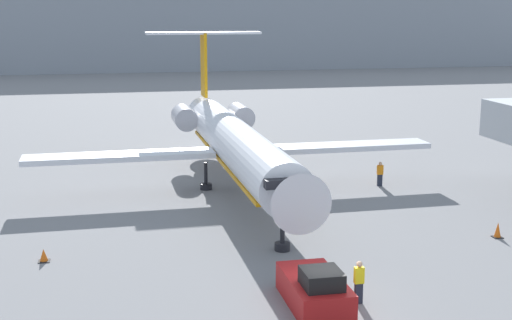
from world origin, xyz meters
TOP-DOWN VIEW (x-y plane):
  - ground_plane at (0.00, 0.00)m, footprint 600.00×600.00m
  - terminal_building at (0.00, 120.00)m, footprint 180.00×16.80m
  - airplane_main at (-0.18, 19.80)m, footprint 27.44×30.38m
  - pushback_tug at (-0.41, 0.37)m, footprint 2.19×4.53m
  - worker_near_tug at (1.45, 0.23)m, footprint 0.40×0.26m
  - worker_by_wing at (9.83, 18.94)m, footprint 0.40×0.24m
  - traffic_cone_left at (-11.76, 8.15)m, footprint 0.55×0.55m
  - traffic_cone_right at (11.76, 6.93)m, footprint 0.51×0.51m

SIDE VIEW (x-z plane):
  - ground_plane at x=0.00m, z-range 0.00..0.00m
  - traffic_cone_left at x=-11.76m, z-range -0.02..0.62m
  - traffic_cone_right at x=11.76m, z-range -0.02..0.82m
  - pushback_tug at x=-0.41m, z-range -0.24..1.65m
  - worker_by_wing at x=9.83m, z-range 0.04..1.75m
  - worker_near_tug at x=1.45m, z-range 0.05..1.89m
  - airplane_main at x=-0.18m, z-range -1.70..8.44m
  - terminal_building at x=0.00m, z-range 0.03..16.18m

